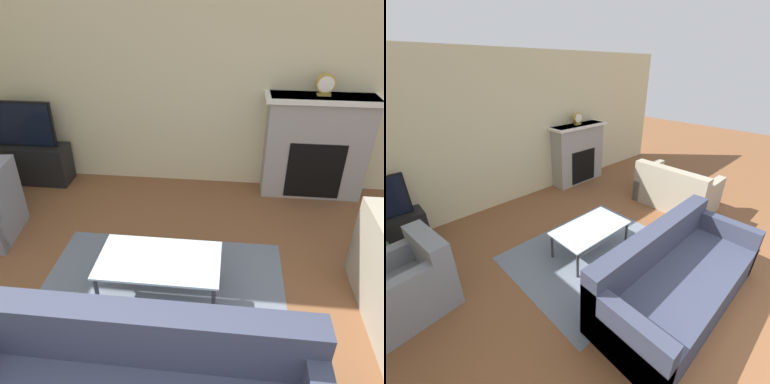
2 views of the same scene
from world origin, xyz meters
TOP-DOWN VIEW (x-y plane):
  - ground_plane at (0.00, 0.00)m, footprint 20.00×20.00m
  - wall_back at (0.00, 4.44)m, footprint 8.66×0.06m
  - area_rug at (-0.05, 2.15)m, footprint 2.26×1.80m
  - fireplace at (1.56, 4.23)m, footprint 1.35×0.42m
  - tv_stand at (-2.17, 4.15)m, footprint 1.02×0.36m
  - couch_sectional at (0.05, 1.00)m, footprint 2.18×0.91m
  - couch_loveseat at (2.08, 2.11)m, footprint 0.85×1.35m
  - armchair_by_window at (-2.15, 2.88)m, footprint 0.88×0.82m
  - coffee_table at (-0.05, 2.23)m, footprint 1.06×0.60m
  - mantel_clock at (1.55, 4.23)m, footprint 0.22×0.07m

SIDE VIEW (x-z plane):
  - ground_plane at x=0.00m, z-range 0.00..0.00m
  - area_rug at x=-0.05m, z-range 0.00..0.00m
  - tv_stand at x=-2.17m, z-range 0.00..0.53m
  - couch_sectional at x=0.05m, z-range -0.12..0.70m
  - couch_loveseat at x=2.08m, z-range -0.12..0.70m
  - armchair_by_window at x=-2.15m, z-range -0.11..0.71m
  - coffee_table at x=-0.05m, z-range 0.16..0.57m
  - fireplace at x=1.56m, z-range 0.03..1.32m
  - wall_back at x=0.00m, z-range 0.00..2.70m
  - mantel_clock at x=1.55m, z-range 1.30..1.55m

